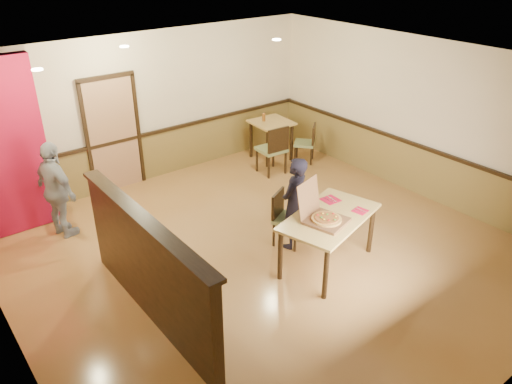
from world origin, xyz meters
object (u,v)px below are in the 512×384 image
at_px(side_table, 271,130).
at_px(side_chair_left, 274,148).
at_px(diner_chair, 285,216).
at_px(passerby, 57,191).
at_px(main_table, 329,223).
at_px(diner, 294,203).
at_px(pizza_box, 323,217).
at_px(side_chair_right, 307,142).
at_px(condiment, 264,117).

bearing_deg(side_table, side_chair_left, -126.04).
xyz_separation_m(diner_chair, side_chair_left, (1.48, 2.06, 0.08)).
bearing_deg(passerby, main_table, -153.47).
height_order(diner, passerby, passerby).
bearing_deg(pizza_box, side_table, 44.70).
bearing_deg(side_chair_left, side_chair_right, -174.55).
bearing_deg(side_table, condiment, 130.68).
xyz_separation_m(diner, pizza_box, (-0.14, -0.73, 0.16)).
xyz_separation_m(side_chair_right, side_table, (-0.49, 0.60, 0.20)).
relative_size(side_chair_right, pizza_box, 1.16).
bearing_deg(condiment, diner_chair, -123.03).
relative_size(side_chair_left, side_chair_right, 1.23).
distance_m(diner_chair, pizza_box, 0.97).
height_order(side_chair_left, passerby, passerby).
height_order(side_chair_right, diner, diner).
height_order(side_table, passerby, passerby).
bearing_deg(side_table, diner_chair, -125.71).
height_order(diner, condiment, diner).
bearing_deg(side_chair_left, pizza_box, 65.58).
distance_m(side_chair_left, pizza_box, 3.34).
distance_m(diner, condiment, 3.44).
bearing_deg(side_chair_right, side_table, -91.49).
bearing_deg(pizza_box, diner_chair, 68.45).
distance_m(passerby, condiment, 4.49).
distance_m(side_chair_left, side_table, 0.78).
height_order(diner_chair, diner, diner).
relative_size(diner_chair, diner, 0.59).
bearing_deg(condiment, diner, -121.12).
bearing_deg(side_table, diner, -123.71).
distance_m(side_chair_left, passerby, 4.13).
bearing_deg(pizza_box, passerby, 112.77).
distance_m(main_table, diner, 0.69).
bearing_deg(main_table, side_chair_right, 35.81).
height_order(side_chair_right, side_table, side_table).
distance_m(passerby, pizza_box, 4.10).
height_order(diner_chair, condiment, condiment).
bearing_deg(pizza_box, main_table, -1.87).
distance_m(main_table, passerby, 4.18).
xyz_separation_m(diner_chair, condiment, (1.83, 2.81, 0.45)).
xyz_separation_m(side_chair_right, passerby, (-5.06, 0.25, 0.34)).
xyz_separation_m(main_table, diner_chair, (-0.09, 0.83, -0.24)).
relative_size(side_chair_right, condiment, 4.99).
height_order(passerby, condiment, passerby).
relative_size(main_table, side_chair_right, 2.07).
xyz_separation_m(side_table, condiment, (-0.11, 0.12, 0.27)).
xyz_separation_m(main_table, side_chair_right, (2.34, 2.92, -0.26)).
height_order(side_chair_right, passerby, passerby).
distance_m(main_table, side_table, 3.97).
bearing_deg(side_table, passerby, -175.68).
height_order(main_table, diner_chair, diner_chair).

